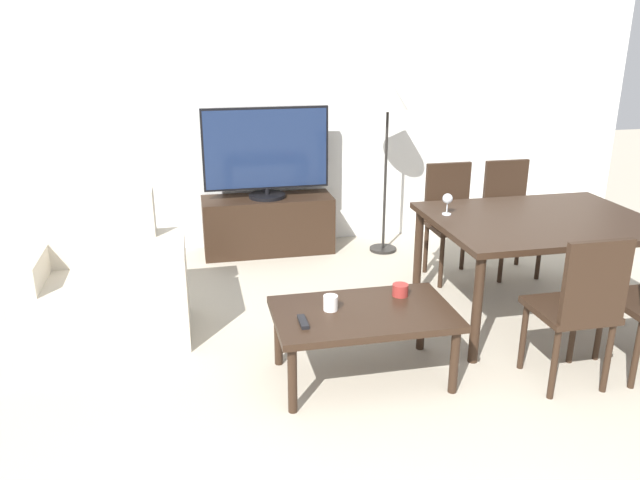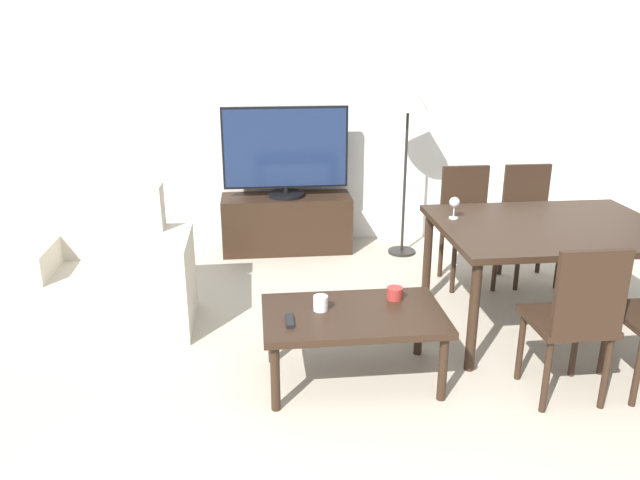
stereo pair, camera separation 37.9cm
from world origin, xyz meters
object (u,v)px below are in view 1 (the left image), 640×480
dining_chair_far (509,211)px  wine_glass_left (448,200)px  tv (266,153)px  remote_primary (303,322)px  dining_chair_near (579,305)px  cup_colored_far (331,303)px  cup_white_near (400,290)px  coffee_table (363,318)px  floor_lamp (388,103)px  tv_stand (268,225)px  dining_table (540,228)px  armchair (106,288)px  dining_chair_far_left (451,215)px

dining_chair_far → wine_glass_left: (-0.83, -0.66, 0.32)m
tv → remote_primary: (-0.11, -2.32, -0.46)m
dining_chair_near → cup_colored_far: 1.34m
tv → cup_white_near: size_ratio=11.59×
dining_chair_near → remote_primary: 1.49m
dining_chair_near → cup_white_near: 0.97m
coffee_table → dining_chair_far: size_ratio=1.11×
floor_lamp → wine_glass_left: size_ratio=10.42×
floor_lamp → tv_stand: bearing=169.3°
dining_chair_near → dining_table: bearing=73.7°
cup_white_near → tv_stand: bearing=103.8°
armchair → coffee_table: (1.47, -0.86, 0.05)m
tv → dining_chair_near: size_ratio=1.20×
tv → dining_chair_far: size_ratio=1.20×
dining_chair_far_left → wine_glass_left: dining_chair_far_left is taller
armchair → dining_chair_near: (2.58, -1.19, 0.18)m
dining_chair_near → wine_glass_left: dining_chair_near is taller
armchair → remote_primary: armchair is taller
coffee_table → dining_chair_far_left: 1.77m
dining_chair_far_left → remote_primary: size_ratio=6.02×
remote_primary → dining_table: bearing=19.5°
wine_glass_left → armchair: bearing=176.6°
dining_chair_near → floor_lamp: size_ratio=0.59×
dining_chair_near → floor_lamp: bearing=98.2°
coffee_table → dining_chair_far_left: dining_chair_far_left is taller
tv → wine_glass_left: (1.02, -1.51, -0.07)m
armchair → remote_primary: (1.11, -0.94, 0.11)m
dining_chair_far → dining_chair_far_left: size_ratio=1.00×
tv_stand → cup_colored_far: size_ratio=13.38×
armchair → cup_colored_far: 1.53m
dining_chair_near → floor_lamp: (-0.34, 2.38, 0.81)m
floor_lamp → dining_chair_far: bearing=-38.2°
armchair → dining_chair_far_left: 2.64m
coffee_table → dining_chair_near: bearing=-16.8°
armchair → floor_lamp: size_ratio=0.67×
dining_chair_far_left → wine_glass_left: size_ratio=6.19×
tv → coffee_table: bearing=-83.7°
dining_chair_far_left → cup_colored_far: bearing=-134.0°
armchair → dining_chair_near: 2.85m
tv → wine_glass_left: 1.82m
cup_colored_far → dining_table: bearing=17.1°
armchair → dining_chair_near: armchair is taller
tv_stand → dining_chair_near: bearing=-62.2°
coffee_table → dining_chair_far: dining_chair_far is taller
tv_stand → dining_table: size_ratio=0.79×
tv_stand → tv: bearing=-90.0°
coffee_table → cup_colored_far: 0.21m
cup_white_near → dining_table: bearing=18.7°
dining_table → tv_stand: bearing=133.2°
cup_colored_far → wine_glass_left: wine_glass_left is taller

